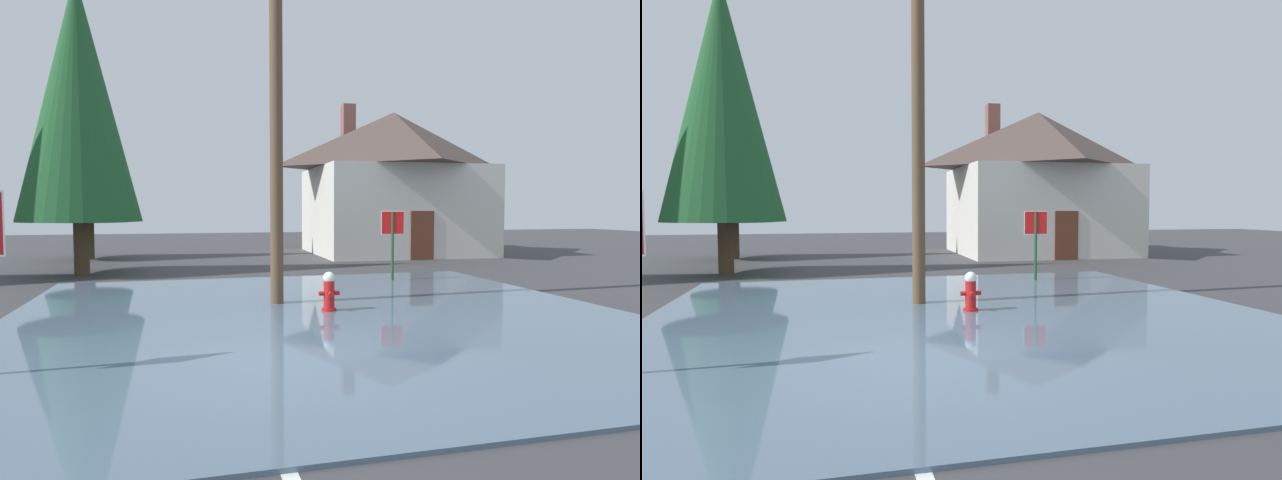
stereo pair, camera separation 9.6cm
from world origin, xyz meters
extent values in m
cube|color=#38383A|center=(0.00, 0.00, -0.05)|extent=(80.00, 80.00, 0.10)
cube|color=#4C6075|center=(1.39, 2.87, 0.03)|extent=(11.83, 11.84, 0.05)
cube|color=silver|center=(-0.34, -2.25, 0.00)|extent=(3.56, 0.57, 0.01)
cylinder|color=red|center=(1.61, 3.22, 0.05)|extent=(0.30, 0.30, 0.10)
cylinder|color=red|center=(1.61, 3.22, 0.38)|extent=(0.22, 0.22, 0.55)
sphere|color=white|center=(1.61, 3.22, 0.72)|extent=(0.24, 0.24, 0.24)
cylinder|color=red|center=(1.45, 3.22, 0.40)|extent=(0.10, 0.09, 0.09)
cylinder|color=red|center=(1.77, 3.22, 0.40)|extent=(0.10, 0.09, 0.09)
cylinder|color=red|center=(1.61, 3.06, 0.40)|extent=(0.11, 0.10, 0.11)
cylinder|color=brown|center=(0.74, 4.32, 4.93)|extent=(0.28, 0.28, 9.85)
cylinder|color=#1E4C28|center=(4.59, 7.23, 1.01)|extent=(0.08, 0.08, 2.01)
cube|color=white|center=(4.59, 7.23, 1.69)|extent=(0.66, 0.14, 0.67)
cube|color=red|center=(4.59, 7.23, 1.69)|extent=(0.63, 0.15, 0.63)
cube|color=beige|center=(8.40, 16.54, 1.98)|extent=(7.65, 7.13, 3.97)
pyramid|color=#473833|center=(8.40, 16.54, 5.26)|extent=(8.26, 7.70, 2.58)
cube|color=brown|center=(6.59, 17.85, 5.90)|extent=(0.62, 0.62, 2.32)
cube|color=#592D1E|center=(8.27, 13.09, 1.00)|extent=(1.00, 0.10, 2.00)
cylinder|color=#4C3823|center=(-4.32, 11.31, 0.84)|extent=(0.47, 0.47, 1.69)
cone|color=#1E5128|center=(-4.32, 11.31, 5.53)|extent=(3.75, 3.75, 7.68)
cylinder|color=#4C3823|center=(-4.96, 16.92, 0.77)|extent=(0.43, 0.43, 1.53)
cone|color=#143D1E|center=(-4.96, 16.92, 5.03)|extent=(3.41, 3.41, 6.99)
camera|label=1|loc=(-1.26, -7.14, 2.10)|focal=30.35mm
camera|label=2|loc=(-1.16, -7.16, 2.10)|focal=30.35mm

